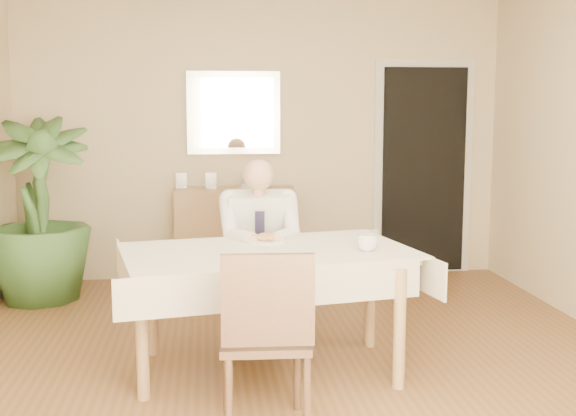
{
  "coord_description": "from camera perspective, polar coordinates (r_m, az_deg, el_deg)",
  "views": [
    {
      "loc": [
        -0.52,
        -4.26,
        1.59
      ],
      "look_at": [
        0.0,
        0.35,
        0.95
      ],
      "focal_mm": 45.0,
      "sensor_mm": 36.0,
      "label": 1
    }
  ],
  "objects": [
    {
      "name": "photo_frame_left",
      "position": [
        6.66,
        -8.44,
        2.16
      ],
      "size": [
        0.1,
        0.02,
        0.14
      ],
      "primitive_type": "cube",
      "color": "silver",
      "rests_on": "sideboard"
    },
    {
      "name": "plate",
      "position": [
        4.57,
        -1.72,
        -2.6
      ],
      "size": [
        0.26,
        0.26,
        0.02
      ],
      "primitive_type": "cylinder",
      "color": "white",
      "rests_on": "dining_table"
    },
    {
      "name": "sideboard",
      "position": [
        6.69,
        -4.17,
        -2.11
      ],
      "size": [
        1.11,
        0.44,
        0.87
      ],
      "primitive_type": "cube",
      "rotation": [
        0.0,
        0.0,
        -0.07
      ],
      "color": "#A98050",
      "rests_on": "ground"
    },
    {
      "name": "food",
      "position": [
        4.57,
        -1.72,
        -2.32
      ],
      "size": [
        0.14,
        0.14,
        0.06
      ],
      "primitive_type": "ellipsoid",
      "color": "#936039",
      "rests_on": "dining_table"
    },
    {
      "name": "seated_man",
      "position": [
        4.92,
        -2.22,
        -2.67
      ],
      "size": [
        0.48,
        0.72,
        1.24
      ],
      "color": "white",
      "rests_on": "ground"
    },
    {
      "name": "photo_frame_center",
      "position": [
        6.64,
        -6.1,
        2.19
      ],
      "size": [
        0.1,
        0.02,
        0.14
      ],
      "primitive_type": "cube",
      "color": "silver",
      "rests_on": "sideboard"
    },
    {
      "name": "photo_frame_right",
      "position": [
        6.68,
        -3.3,
        2.25
      ],
      "size": [
        0.1,
        0.02,
        0.14
      ],
      "primitive_type": "cube",
      "color": "silver",
      "rests_on": "sideboard"
    },
    {
      "name": "fork",
      "position": [
        4.51,
        -2.16,
        -2.53
      ],
      "size": [
        0.01,
        0.13,
        0.01
      ],
      "primitive_type": "cylinder",
      "rotation": [
        1.57,
        0.0,
        0.0
      ],
      "color": "silver",
      "rests_on": "dining_table"
    },
    {
      "name": "mirror",
      "position": [
        6.74,
        -4.32,
        7.51
      ],
      "size": [
        0.86,
        0.04,
        0.76
      ],
      "color": "silver",
      "rests_on": "room"
    },
    {
      "name": "chair_far",
      "position": [
        5.24,
        -2.43,
        -4.51
      ],
      "size": [
        0.43,
        0.44,
        0.84
      ],
      "rotation": [
        0.0,
        0.0,
        0.1
      ],
      "color": "#442C1C",
      "rests_on": "ground"
    },
    {
      "name": "coffee_mug",
      "position": [
        4.3,
        6.3,
        -2.75
      ],
      "size": [
        0.16,
        0.16,
        0.1
      ],
      "primitive_type": "imported",
      "rotation": [
        0.0,
        0.0,
        0.35
      ],
      "color": "white",
      "rests_on": "dining_table"
    },
    {
      "name": "knife",
      "position": [
        4.52,
        -1.15,
        -2.51
      ],
      "size": [
        0.01,
        0.13,
        0.01
      ],
      "primitive_type": "cylinder",
      "rotation": [
        1.57,
        0.0,
        0.0
      ],
      "color": "silver",
      "rests_on": "dining_table"
    },
    {
      "name": "window",
      "position": [
        1.87,
        9.82,
        3.36
      ],
      "size": [
        1.34,
        0.04,
        1.44
      ],
      "color": "beige",
      "rests_on": "room"
    },
    {
      "name": "potted_palm",
      "position": [
        6.28,
        -19.17,
        -0.14
      ],
      "size": [
        0.92,
        0.92,
        1.53
      ],
      "primitive_type": "imported",
      "rotation": [
        0.0,
        0.0,
        0.08
      ],
      "color": "#315727",
      "rests_on": "ground"
    },
    {
      "name": "dining_table",
      "position": [
        4.35,
        -1.63,
        -4.4
      ],
      "size": [
        1.9,
        1.33,
        0.75
      ],
      "rotation": [
        0.0,
        0.0,
        0.19
      ],
      "color": "#A98050",
      "rests_on": "ground"
    },
    {
      "name": "room",
      "position": [
        4.3,
        0.53,
        3.98
      ],
      "size": [
        5.0,
        5.02,
        2.6
      ],
      "color": "brown",
      "rests_on": "ground"
    },
    {
      "name": "doorway",
      "position": [
        7.06,
        10.64,
        2.94
      ],
      "size": [
        0.96,
        0.07,
        2.1
      ],
      "color": "beige",
      "rests_on": "ground"
    },
    {
      "name": "chair_near",
      "position": [
        3.54,
        -1.75,
        -9.69
      ],
      "size": [
        0.46,
        0.46,
        0.93
      ],
      "rotation": [
        0.0,
        0.0,
        -0.05
      ],
      "color": "#442C1C",
      "rests_on": "ground"
    }
  ]
}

